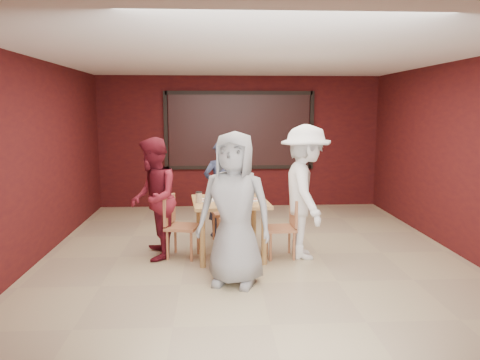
{
  "coord_description": "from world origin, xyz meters",
  "views": [
    {
      "loc": [
        -0.54,
        -6.55,
        2.1
      ],
      "look_at": [
        -0.18,
        -0.06,
        1.11
      ],
      "focal_mm": 35.0,
      "sensor_mm": 36.0,
      "label": 1
    }
  ],
  "objects": [
    {
      "name": "chair_front",
      "position": [
        -0.32,
        -0.79,
        0.43
      ],
      "size": [
        0.43,
        0.43,
        0.77
      ],
      "color": "#BC6F49",
      "rests_on": "floor"
    },
    {
      "name": "floor",
      "position": [
        0.0,
        0.0,
        0.0
      ],
      "size": [
        7.0,
        7.0,
        0.0
      ],
      "primitive_type": "plane",
      "color": "tan",
      "rests_on": "ground"
    },
    {
      "name": "diner_left",
      "position": [
        -1.4,
        -0.06,
        0.86
      ],
      "size": [
        0.74,
        0.9,
        1.72
      ],
      "primitive_type": "imported",
      "rotation": [
        0.0,
        0.0,
        -1.45
      ],
      "color": "maroon",
      "rests_on": "floor"
    },
    {
      "name": "diner_right",
      "position": [
        0.74,
        -0.12,
        0.95
      ],
      "size": [
        0.74,
        1.24,
        1.89
      ],
      "primitive_type": "imported",
      "rotation": [
        0.0,
        0.0,
        1.6
      ],
      "color": "white",
      "rests_on": "floor"
    },
    {
      "name": "chair_right",
      "position": [
        0.46,
        -0.12,
        0.48
      ],
      "size": [
        0.43,
        0.43,
        0.85
      ],
      "color": "#BC6F49",
      "rests_on": "floor"
    },
    {
      "name": "dining_table",
      "position": [
        -0.33,
        -0.06,
        0.72
      ],
      "size": [
        1.13,
        1.13,
        0.98
      ],
      "color": "tan",
      "rests_on": "floor"
    },
    {
      "name": "window_blinds",
      "position": [
        0.0,
        3.45,
        1.65
      ],
      "size": [
        3.0,
        0.02,
        1.5
      ],
      "primitive_type": "cube",
      "color": "black"
    },
    {
      "name": "diner_front",
      "position": [
        -0.31,
        -1.11,
        0.93
      ],
      "size": [
        1.05,
        0.85,
        1.85
      ],
      "primitive_type": "imported",
      "rotation": [
        0.0,
        0.0,
        -0.33
      ],
      "color": "gray",
      "rests_on": "floor"
    },
    {
      "name": "chair_left",
      "position": [
        -1.07,
        -0.02,
        0.5
      ],
      "size": [
        0.52,
        0.52,
        0.89
      ],
      "color": "#BC6F49",
      "rests_on": "floor"
    },
    {
      "name": "chair_back",
      "position": [
        -0.35,
        0.77,
        0.55
      ],
      "size": [
        0.54,
        0.54,
        0.96
      ],
      "color": "#BC6F49",
      "rests_on": "floor"
    },
    {
      "name": "diner_back",
      "position": [
        -0.43,
        1.07,
        0.8
      ],
      "size": [
        0.65,
        0.49,
        1.6
      ],
      "primitive_type": "imported",
      "rotation": [
        0.0,
        0.0,
        3.35
      ],
      "color": "#2C334E",
      "rests_on": "floor"
    }
  ]
}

